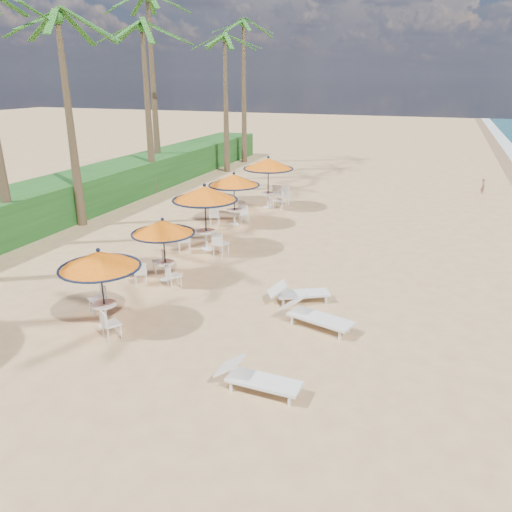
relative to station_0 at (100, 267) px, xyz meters
The scene contains 16 objects.
ground 5.05m from the station_0, ahead, with size 160.00×160.00×0.00m, color tan.
scrub_hedge 13.96m from the station_0, 128.92° to the left, with size 3.00×40.00×1.80m, color #194716.
station_0 is the anchor object (origin of this frame).
station_1 3.39m from the station_0, 91.93° to the left, with size 2.08×2.08×2.17m.
station_2 6.68m from the station_0, 91.35° to the left, with size 2.53×2.53×2.63m.
station_3 10.39m from the station_0, 92.77° to the left, with size 2.33×2.33×2.43m.
station_4 13.92m from the station_0, 89.89° to the left, with size 2.56×2.56×2.67m.
lounger_near 5.27m from the station_0, 16.03° to the right, with size 1.92×0.67×0.68m.
lounger_mid 5.84m from the station_0, 19.77° to the left, with size 2.17×1.20×0.74m.
lounger_far 5.73m from the station_0, 35.96° to the left, with size 1.90×1.39×0.66m.
palm_3 12.39m from the station_0, 131.71° to the left, with size 5.00×5.00×8.93m.
palm_4 17.88m from the station_0, 116.71° to the left, with size 5.00×5.00×9.15m.
palm_5 21.70m from the station_0, 116.40° to the left, with size 5.00×5.00×11.02m.
palm_6 24.33m from the station_0, 105.18° to the left, with size 5.00×5.00×9.09m.
palm_7 28.78m from the station_0, 103.58° to the left, with size 5.00×5.00×10.32m.
person 23.61m from the station_0, 63.36° to the left, with size 0.35×0.23×0.95m, color brown.
Camera 1 is at (3.34, -9.89, 6.45)m, focal length 35.00 mm.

